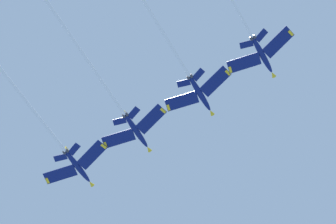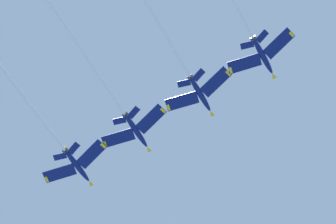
# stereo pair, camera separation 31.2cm
# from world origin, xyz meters

# --- Properties ---
(jet_far_left) EXTENTS (42.65, 33.45, 14.23)m
(jet_far_left) POSITION_xyz_m (-8.93, 28.43, 160.63)
(jet_far_left) COLOR navy
(jet_inner_left) EXTENTS (41.77, 33.41, 13.59)m
(jet_inner_left) POSITION_xyz_m (2.73, 12.85, 161.48)
(jet_inner_left) COLOR navy
(jet_centre) EXTENTS (42.22, 34.03, 13.44)m
(jet_centre) POSITION_xyz_m (14.35, -4.14, 161.00)
(jet_centre) COLOR navy
(jet_inner_right) EXTENTS (40.19, 31.99, 13.96)m
(jet_inner_right) POSITION_xyz_m (27.71, -18.78, 161.13)
(jet_inner_right) COLOR navy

